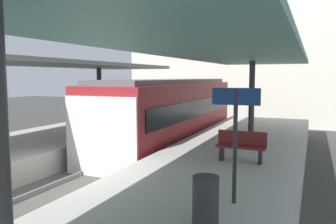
# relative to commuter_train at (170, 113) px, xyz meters

# --- Properties ---
(ground_plane) EXTENTS (80.00, 80.00, 0.00)m
(ground_plane) POSITION_rel_commuter_train_xyz_m (0.00, -7.95, -1.73)
(ground_plane) COLOR #383835
(platform_right) EXTENTS (4.40, 28.00, 1.00)m
(platform_right) POSITION_rel_commuter_train_xyz_m (3.80, -7.95, -1.23)
(platform_right) COLOR #ADA8A0
(platform_right) RESTS_ON ground_plane
(track_ballast) EXTENTS (3.20, 28.00, 0.20)m
(track_ballast) POSITION_rel_commuter_train_xyz_m (0.00, -7.95, -1.63)
(track_ballast) COLOR #4C4742
(track_ballast) RESTS_ON ground_plane
(rail_near_side) EXTENTS (0.08, 28.00, 0.14)m
(rail_near_side) POSITION_rel_commuter_train_xyz_m (-0.72, -7.95, -1.46)
(rail_near_side) COLOR slate
(rail_near_side) RESTS_ON track_ballast
(rail_far_side) EXTENTS (0.08, 28.00, 0.14)m
(rail_far_side) POSITION_rel_commuter_train_xyz_m (0.72, -7.95, -1.46)
(rail_far_side) COLOR slate
(rail_far_side) RESTS_ON track_ballast
(commuter_train) EXTENTS (2.78, 11.63, 3.10)m
(commuter_train) POSITION_rel_commuter_train_xyz_m (0.00, 0.00, 0.00)
(commuter_train) COLOR maroon
(commuter_train) RESTS_ON track_ballast
(canopy_right) EXTENTS (4.18, 21.00, 3.23)m
(canopy_right) POSITION_rel_commuter_train_xyz_m (3.80, -6.55, 2.38)
(canopy_right) COLOR #333335
(canopy_right) RESTS_ON platform_right
(platform_bench) EXTENTS (1.40, 0.41, 0.86)m
(platform_bench) POSITION_rel_commuter_train_xyz_m (4.34, -5.14, -0.26)
(platform_bench) COLOR black
(platform_bench) RESTS_ON platform_right
(platform_sign) EXTENTS (0.90, 0.08, 2.21)m
(platform_sign) POSITION_rel_commuter_train_xyz_m (4.86, -8.47, 0.90)
(platform_sign) COLOR #262628
(platform_sign) RESTS_ON platform_right
(litter_bin) EXTENTS (0.44, 0.44, 0.80)m
(litter_bin) POSITION_rel_commuter_train_xyz_m (4.63, -9.58, -0.33)
(litter_bin) COLOR #2D2D30
(litter_bin) RESTS_ON platform_right
(station_building_backdrop) EXTENTS (18.00, 6.00, 11.00)m
(station_building_backdrop) POSITION_rel_commuter_train_xyz_m (1.90, 12.05, 3.77)
(station_building_backdrop) COLOR beige
(station_building_backdrop) RESTS_ON ground_plane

